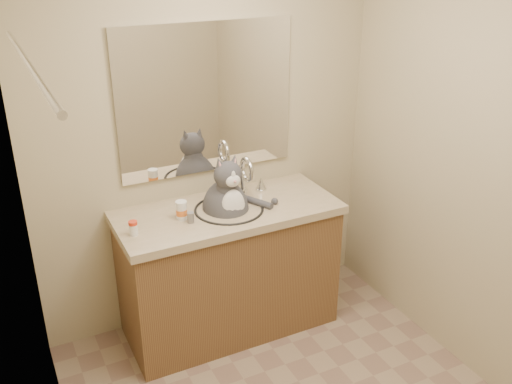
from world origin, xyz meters
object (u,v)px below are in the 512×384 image
pill_bottle_orange (182,211)px  cat (227,206)px  pill_bottle_redcap (133,228)px  grey_canister (191,217)px

pill_bottle_orange → cat: bearing=1.9°
cat → pill_bottle_orange: bearing=179.6°
cat → pill_bottle_orange: size_ratio=4.94×
cat → pill_bottle_redcap: bearing=-174.9°
pill_bottle_redcap → grey_canister: 0.33m
pill_bottle_orange → grey_canister: size_ratio=1.76×
grey_canister → pill_bottle_redcap: bearing=-179.6°
cat → pill_bottle_orange: (-0.29, -0.01, 0.04)m
cat → grey_canister: cat is taller
pill_bottle_orange → grey_canister: bearing=-64.4°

